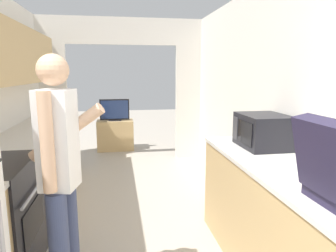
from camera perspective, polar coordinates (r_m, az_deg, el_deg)
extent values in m
cube|color=tan|center=(3.47, -29.33, 12.03)|extent=(0.32, 3.40, 0.63)
cube|color=white|center=(2.79, 23.56, 2.34)|extent=(0.06, 7.18, 2.50)
cube|color=white|center=(5.49, -21.83, 3.62)|extent=(0.65, 0.06, 2.05)
cube|color=white|center=(5.54, 4.81, 4.37)|extent=(0.65, 0.06, 2.05)
cube|color=white|center=(5.38, -8.83, 17.46)|extent=(3.19, 0.06, 0.45)
cube|color=tan|center=(4.12, -23.25, -6.75)|extent=(0.60, 2.28, 0.89)
cube|color=silver|center=(4.02, -23.70, -0.40)|extent=(0.62, 2.29, 0.03)
cube|color=tan|center=(2.45, 22.08, -18.49)|extent=(0.60, 2.20, 0.89)
cube|color=silver|center=(2.27, 22.87, -8.15)|extent=(0.62, 2.22, 0.03)
cube|color=black|center=(2.65, -24.16, -15.94)|extent=(0.01, 0.53, 0.28)
cylinder|color=#B7B7BC|center=(2.56, -24.11, -11.28)|extent=(0.02, 0.62, 0.02)
cylinder|color=#232328|center=(2.70, -27.89, -5.33)|extent=(0.16, 0.16, 0.01)
cylinder|color=#384266|center=(2.36, -18.24, -19.92)|extent=(0.16, 0.16, 0.85)
cube|color=white|center=(2.02, -20.30, -2.50)|extent=(0.25, 0.25, 0.64)
cylinder|color=#DBAD89|center=(1.89, -22.05, -2.99)|extent=(0.10, 0.10, 0.61)
cylinder|color=#DBAD89|center=(2.15, -18.81, -1.24)|extent=(0.55, 0.20, 0.41)
sphere|color=#DBAD89|center=(1.98, -21.10, 9.95)|extent=(0.20, 0.20, 0.20)
cube|color=#2D2D33|center=(1.93, 28.95, -4.16)|extent=(0.23, 0.02, 0.10)
cube|color=black|center=(2.81, 17.70, -0.89)|extent=(0.39, 0.48, 0.30)
cube|color=black|center=(2.68, 14.43, -1.24)|extent=(0.01, 0.29, 0.20)
cube|color=#38383D|center=(2.87, 12.73, -0.41)|extent=(0.01, 0.10, 0.21)
cube|color=tan|center=(6.28, -9.98, -1.69)|extent=(0.73, 0.42, 0.61)
cube|color=black|center=(6.18, -10.07, 1.10)|extent=(0.26, 0.16, 0.02)
cube|color=black|center=(6.15, -10.14, 3.12)|extent=(0.59, 0.04, 0.42)
cube|color=navy|center=(6.12, -10.14, 3.09)|extent=(0.54, 0.01, 0.37)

